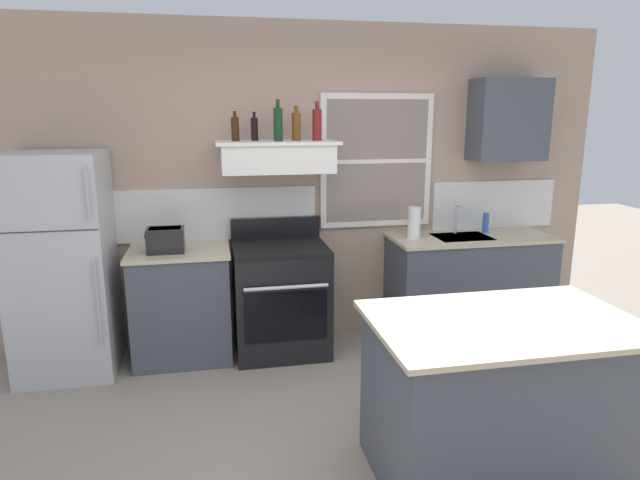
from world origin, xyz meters
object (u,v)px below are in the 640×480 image
(bottle_amber_wine, at_px, (296,126))
(paper_towel_roll, at_px, (414,223))
(bottle_dark_green_wine, at_px, (278,124))
(bottle_red_label_wine, at_px, (317,124))
(bottle_balsamic_dark, at_px, (254,129))
(bottle_brown_stout, at_px, (235,129))
(refrigerator, at_px, (63,265))
(stove_range, at_px, (281,298))
(kitchen_island, at_px, (499,398))
(dish_soap_bottle, at_px, (486,223))
(toaster, at_px, (166,240))

(bottle_amber_wine, distance_m, paper_towel_roll, 1.29)
(bottle_dark_green_wine, distance_m, bottle_red_label_wine, 0.32)
(bottle_balsamic_dark, bearing_deg, bottle_brown_stout, -166.34)
(bottle_red_label_wine, distance_m, paper_towel_roll, 1.18)
(refrigerator, bearing_deg, stove_range, 0.80)
(refrigerator, xyz_separation_m, kitchen_island, (2.60, -1.83, -0.39))
(bottle_balsamic_dark, height_order, bottle_amber_wine, bottle_amber_wine)
(bottle_brown_stout, height_order, bottle_amber_wine, bottle_amber_wine)
(bottle_brown_stout, distance_m, bottle_red_label_wine, 0.65)
(dish_soap_bottle, bearing_deg, bottle_brown_stout, -179.42)
(paper_towel_roll, bearing_deg, bottle_balsamic_dark, 175.06)
(bottle_amber_wine, height_order, dish_soap_bottle, bottle_amber_wine)
(stove_range, relative_size, dish_soap_bottle, 6.06)
(bottle_balsamic_dark, bearing_deg, bottle_amber_wine, -6.93)
(bottle_amber_wine, height_order, kitchen_island, bottle_amber_wine)
(kitchen_island, bearing_deg, refrigerator, 144.90)
(dish_soap_bottle, bearing_deg, bottle_red_label_wine, -177.58)
(bottle_red_label_wine, relative_size, kitchen_island, 0.22)
(kitchen_island, bearing_deg, bottle_brown_stout, 122.90)
(bottle_balsamic_dark, relative_size, bottle_red_label_wine, 0.74)
(toaster, relative_size, paper_towel_roll, 1.10)
(stove_range, height_order, bottle_dark_green_wine, bottle_dark_green_wine)
(bottle_brown_stout, bearing_deg, bottle_red_label_wine, -3.84)
(paper_towel_roll, bearing_deg, toaster, -178.09)
(bottle_balsamic_dark, bearing_deg, paper_towel_roll, -4.94)
(bottle_red_label_wine, bearing_deg, toaster, -175.16)
(bottle_brown_stout, xyz_separation_m, bottle_dark_green_wine, (0.33, -0.07, 0.04))
(dish_soap_bottle, height_order, kitchen_island, dish_soap_bottle)
(toaster, xyz_separation_m, stove_range, (0.89, 0.03, -0.54))
(toaster, bearing_deg, bottle_amber_wine, 7.76)
(bottle_amber_wine, relative_size, paper_towel_roll, 1.00)
(stove_range, distance_m, bottle_balsamic_dark, 1.39)
(bottle_dark_green_wine, bearing_deg, bottle_amber_wine, 23.38)
(paper_towel_roll, relative_size, dish_soap_bottle, 1.50)
(stove_range, distance_m, dish_soap_bottle, 1.96)
(stove_range, distance_m, bottle_brown_stout, 1.42)
(bottle_balsamic_dark, bearing_deg, toaster, -165.75)
(paper_towel_roll, relative_size, kitchen_island, 0.19)
(toaster, xyz_separation_m, bottle_amber_wine, (1.05, 0.14, 0.85))
(stove_range, distance_m, bottle_red_label_wine, 1.45)
(stove_range, bearing_deg, refrigerator, -179.20)
(bottle_brown_stout, relative_size, bottle_balsamic_dark, 1.02)
(stove_range, relative_size, paper_towel_roll, 4.04)
(bottle_dark_green_wine, xyz_separation_m, bottle_amber_wine, (0.15, 0.07, -0.02))
(bottle_brown_stout, bearing_deg, bottle_balsamic_dark, 13.66)
(bottle_red_label_wine, xyz_separation_m, paper_towel_roll, (0.84, -0.03, -0.83))
(bottle_dark_green_wine, relative_size, bottle_red_label_wine, 1.05)
(paper_towel_roll, bearing_deg, bottle_brown_stout, 177.01)
(bottle_amber_wine, bearing_deg, dish_soap_bottle, 0.84)
(bottle_amber_wine, bearing_deg, toaster, -172.24)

